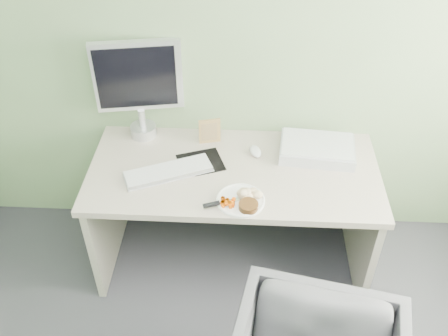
# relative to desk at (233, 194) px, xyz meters

# --- Properties ---
(wall_back) EXTENTS (3.50, 0.00, 3.50)m
(wall_back) POSITION_rel_desk_xyz_m (0.00, 0.38, 0.80)
(wall_back) COLOR #80A271
(wall_back) RESTS_ON floor
(desk) EXTENTS (1.60, 0.75, 0.73)m
(desk) POSITION_rel_desk_xyz_m (0.00, 0.00, 0.00)
(desk) COLOR beige
(desk) RESTS_ON floor
(plate) EXTENTS (0.25, 0.25, 0.01)m
(plate) POSITION_rel_desk_xyz_m (0.04, -0.25, 0.19)
(plate) COLOR white
(plate) RESTS_ON desk
(steak) EXTENTS (0.13, 0.13, 0.03)m
(steak) POSITION_rel_desk_xyz_m (0.08, -0.31, 0.21)
(steak) COLOR black
(steak) RESTS_ON plate
(potato_pile) EXTENTS (0.12, 0.09, 0.06)m
(potato_pile) POSITION_rel_desk_xyz_m (0.07, -0.23, 0.23)
(potato_pile) COLOR #A57650
(potato_pile) RESTS_ON plate
(carrot_heap) EXTENTS (0.08, 0.07, 0.04)m
(carrot_heap) POSITION_rel_desk_xyz_m (-0.02, -0.29, 0.22)
(carrot_heap) COLOR #DE5604
(carrot_heap) RESTS_ON plate
(steak_knife) EXTENTS (0.21, 0.10, 0.02)m
(steak_knife) POSITION_rel_desk_xyz_m (-0.07, -0.30, 0.21)
(steak_knife) COLOR silver
(steak_knife) RESTS_ON plate
(mousepad) EXTENTS (0.30, 0.28, 0.00)m
(mousepad) POSITION_rel_desk_xyz_m (-0.19, 0.05, 0.18)
(mousepad) COLOR black
(mousepad) RESTS_ON desk
(keyboard) EXTENTS (0.48, 0.31, 0.02)m
(keyboard) POSITION_rel_desk_xyz_m (-0.35, -0.05, 0.20)
(keyboard) COLOR white
(keyboard) RESTS_ON desk
(computer_mouse) EXTENTS (0.09, 0.12, 0.04)m
(computer_mouse) POSITION_rel_desk_xyz_m (0.12, 0.15, 0.20)
(computer_mouse) COLOR white
(computer_mouse) RESTS_ON desk
(photo_frame) EXTENTS (0.13, 0.04, 0.16)m
(photo_frame) POSITION_rel_desk_xyz_m (-0.15, 0.25, 0.26)
(photo_frame) COLOR olive
(photo_frame) RESTS_ON desk
(eyedrop_bottle) EXTENTS (0.03, 0.03, 0.07)m
(eyedrop_bottle) POSITION_rel_desk_xyz_m (-0.13, 0.27, 0.22)
(eyedrop_bottle) COLOR white
(eyedrop_bottle) RESTS_ON desk
(scanner) EXTENTS (0.44, 0.32, 0.06)m
(scanner) POSITION_rel_desk_xyz_m (0.47, 0.16, 0.22)
(scanner) COLOR #A8AAAF
(scanner) RESTS_ON desk
(monitor) EXTENTS (0.49, 0.17, 0.59)m
(monitor) POSITION_rel_desk_xyz_m (-0.55, 0.32, 0.52)
(monitor) COLOR silver
(monitor) RESTS_ON desk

